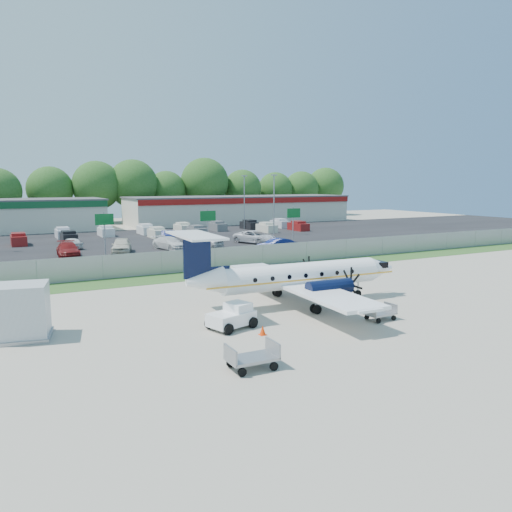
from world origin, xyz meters
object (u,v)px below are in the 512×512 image
baggage_cart_far (380,313)px  service_container (24,313)px  aircraft (296,276)px  baggage_cart_near (252,357)px  pushback_tug (233,316)px

baggage_cart_far → service_container: 19.39m
aircraft → baggage_cart_far: size_ratio=9.00×
aircraft → baggage_cart_far: bearing=-67.6°
aircraft → service_container: (-16.18, 0.39, -0.58)m
aircraft → baggage_cart_far: 6.13m
service_container → baggage_cart_near: bearing=-48.0°
aircraft → baggage_cart_near: aircraft is taller
aircraft → service_container: size_ratio=5.30×
baggage_cart_near → aircraft: bearing=48.4°
baggage_cart_far → service_container: service_container is taller
pushback_tug → service_container: size_ratio=0.94×
baggage_cart_near → service_container: (-8.33, 9.23, 0.80)m
pushback_tug → baggage_cart_far: size_ratio=1.60×
pushback_tug → aircraft: bearing=26.0°
aircraft → baggage_cart_near: bearing=-131.6°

